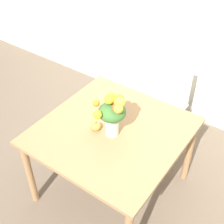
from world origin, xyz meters
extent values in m
plane|color=brown|center=(0.00, 0.00, 0.00)|extent=(12.00, 12.00, 0.00)
cube|color=silver|center=(0.00, 1.46, 1.35)|extent=(8.00, 0.06, 2.70)
cube|color=#9E754C|center=(0.00, 0.00, 0.75)|extent=(1.14, 1.16, 0.03)
cylinder|color=#9E754C|center=(-0.51, -0.52, 0.37)|extent=(0.06, 0.06, 0.74)
cylinder|color=#9E754C|center=(-0.51, 0.52, 0.37)|extent=(0.06, 0.06, 0.74)
cylinder|color=#9E754C|center=(0.51, 0.52, 0.37)|extent=(0.06, 0.06, 0.74)
cylinder|color=#B2CCBC|center=(0.03, -0.04, 0.86)|extent=(0.11, 0.11, 0.18)
cylinder|color=silver|center=(0.03, -0.04, 0.81)|extent=(0.10, 0.10, 0.08)
cylinder|color=#38662D|center=(0.05, -0.04, 0.89)|extent=(0.01, 0.01, 0.22)
cylinder|color=#38662D|center=(0.03, -0.02, 0.89)|extent=(0.01, 0.00, 0.22)
cylinder|color=#38662D|center=(0.01, -0.02, 0.89)|extent=(0.01, 0.00, 0.22)
cylinder|color=#38662D|center=(0.01, -0.05, 0.89)|extent=(0.01, 0.01, 0.22)
cylinder|color=#38662D|center=(0.03, -0.06, 0.89)|extent=(0.01, 0.01, 0.22)
ellipsoid|color=#38662D|center=(0.03, -0.04, 0.99)|extent=(0.22, 0.22, 0.13)
sphere|color=orange|center=(0.02, 0.01, 1.09)|extent=(0.08, 0.08, 0.08)
sphere|color=orange|center=(0.03, 0.05, 1.06)|extent=(0.07, 0.07, 0.07)
sphere|color=orange|center=(-0.08, -0.10, 1.07)|extent=(0.05, 0.05, 0.05)
sphere|color=orange|center=(0.05, -0.02, 1.12)|extent=(0.06, 0.06, 0.06)
sphere|color=#D64C23|center=(0.09, -0.06, 1.08)|extent=(0.07, 0.07, 0.07)
sphere|color=yellow|center=(0.09, -0.03, 1.11)|extent=(0.08, 0.08, 0.08)
sphere|color=yellow|center=(-0.03, 0.02, 1.10)|extent=(0.05, 0.05, 0.05)
sphere|color=#AD9E33|center=(0.11, -0.07, 1.09)|extent=(0.07, 0.07, 0.07)
sphere|color=yellow|center=(-0.02, -0.16, 1.03)|extent=(0.07, 0.07, 0.07)
sphere|color=yellow|center=(0.00, -0.04, 1.10)|extent=(0.08, 0.08, 0.08)
sphere|color=#D64C23|center=(-0.01, 0.02, 1.07)|extent=(0.07, 0.07, 0.07)
ellipsoid|color=gold|center=(-0.11, -0.07, 0.80)|extent=(0.08, 0.08, 0.07)
cylinder|color=brown|center=(-0.11, -0.07, 0.84)|extent=(0.01, 0.01, 0.01)
cube|color=white|center=(0.02, 0.87, 0.44)|extent=(0.43, 0.43, 0.02)
cylinder|color=white|center=(-0.16, 0.71, 0.21)|extent=(0.04, 0.04, 0.43)
cylinder|color=white|center=(0.18, 0.70, 0.21)|extent=(0.04, 0.04, 0.43)
cylinder|color=white|center=(-0.15, 1.05, 0.21)|extent=(0.04, 0.04, 0.43)
cylinder|color=white|center=(0.19, 1.04, 0.21)|extent=(0.04, 0.04, 0.43)
cube|color=white|center=(0.03, 1.07, 0.69)|extent=(0.40, 0.03, 0.48)
camera|label=1|loc=(1.08, -1.52, 2.50)|focal=50.00mm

